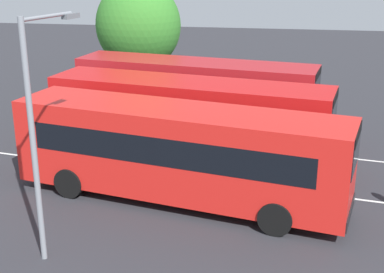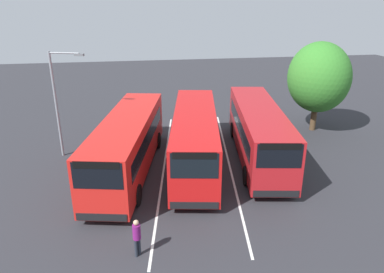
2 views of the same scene
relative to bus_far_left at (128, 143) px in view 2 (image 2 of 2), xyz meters
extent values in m
plane|color=#2B2B30|center=(-0.38, 4.12, -1.83)|extent=(82.45, 82.45, 0.00)
cube|color=red|center=(-0.03, 0.01, 0.01)|extent=(11.72, 4.83, 2.93)
cube|color=black|center=(5.53, -1.19, 0.80)|extent=(0.57, 2.15, 1.23)
cube|color=black|center=(0.22, 1.18, 0.36)|extent=(9.43, 2.11, 0.94)
cube|color=black|center=(-0.28, -1.17, 0.36)|extent=(9.43, 2.11, 0.94)
cube|color=black|center=(5.55, -1.20, 1.30)|extent=(0.51, 1.95, 0.32)
cube|color=black|center=(5.56, -1.20, -1.23)|extent=(0.58, 2.24, 0.36)
cylinder|color=black|center=(3.80, 0.38, -1.29)|extent=(1.11, 0.50, 1.08)
cylinder|color=black|center=(3.31, -1.91, -1.29)|extent=(1.11, 0.50, 1.08)
cylinder|color=black|center=(-3.37, 1.93, -1.29)|extent=(1.11, 0.50, 1.08)
cylinder|color=black|center=(-3.86, -0.37, -1.29)|extent=(1.11, 0.50, 1.08)
cube|color=red|center=(-0.36, 3.99, 0.01)|extent=(11.72, 4.43, 2.93)
cube|color=black|center=(5.24, 3.00, 0.80)|extent=(0.50, 2.16, 1.23)
cube|color=black|center=(-0.15, 5.18, 0.36)|extent=(9.49, 1.76, 0.94)
cube|color=black|center=(-0.57, 2.80, 0.36)|extent=(9.49, 1.76, 0.94)
cube|color=black|center=(5.26, 2.99, 1.30)|extent=(0.44, 1.96, 0.32)
cube|color=black|center=(5.27, 2.99, -1.23)|extent=(0.49, 2.25, 0.36)
cylinder|color=black|center=(3.45, 4.51, -1.29)|extent=(1.11, 0.46, 1.08)
cylinder|color=black|center=(3.05, 2.19, -1.29)|extent=(1.11, 0.46, 1.08)
cylinder|color=black|center=(-3.77, 5.79, -1.29)|extent=(1.11, 0.46, 1.08)
cylinder|color=black|center=(-4.18, 3.47, -1.29)|extent=(1.11, 0.46, 1.08)
cube|color=#AD191E|center=(-0.75, 8.12, 0.01)|extent=(11.71, 4.37, 2.93)
cube|color=black|center=(4.86, 7.15, 0.80)|extent=(0.49, 2.16, 1.23)
cube|color=black|center=(-0.55, 9.30, 0.36)|extent=(9.50, 1.71, 0.94)
cube|color=black|center=(-0.96, 6.93, 0.36)|extent=(9.50, 1.71, 0.94)
cube|color=black|center=(4.88, 7.15, 1.30)|extent=(0.43, 1.96, 0.32)
cube|color=black|center=(4.89, 7.15, -1.23)|extent=(0.48, 2.26, 0.36)
cylinder|color=black|center=(3.06, 8.65, -1.29)|extent=(1.11, 0.46, 1.08)
cylinder|color=black|center=(2.66, 6.34, -1.29)|extent=(1.11, 0.46, 1.08)
cylinder|color=black|center=(-4.17, 9.89, -1.29)|extent=(1.11, 0.46, 1.08)
cylinder|color=black|center=(-4.56, 7.58, -1.29)|extent=(1.11, 0.46, 1.08)
cylinder|color=#232833|center=(7.67, 0.25, -1.43)|extent=(0.13, 0.13, 0.80)
cylinder|color=#232833|center=(7.57, 0.38, -1.43)|extent=(0.13, 0.13, 0.80)
cylinder|color=#721966|center=(7.62, 0.31, -0.71)|extent=(0.45, 0.45, 0.63)
sphere|color=tan|center=(7.62, 0.31, -0.29)|extent=(0.22, 0.22, 0.22)
cylinder|color=gray|center=(-3.08, -4.30, 1.53)|extent=(0.16, 0.16, 6.72)
cylinder|color=gray|center=(-2.80, -3.41, 4.79)|extent=(0.67, 1.82, 0.10)
cube|color=slate|center=(-2.51, -2.51, 4.71)|extent=(0.36, 0.59, 0.14)
cylinder|color=#4C3823|center=(-5.05, 14.16, -0.69)|extent=(0.44, 0.44, 2.28)
ellipsoid|color=#337A28|center=(-5.05, 14.16, 2.31)|extent=(4.98, 4.48, 5.22)
cube|color=silver|center=(-0.38, 2.09, -1.83)|extent=(18.07, 2.93, 0.01)
cube|color=silver|center=(-0.38, 6.15, -1.83)|extent=(18.07, 2.93, 0.01)
camera|label=1|loc=(3.19, -16.81, 6.37)|focal=50.63mm
camera|label=2|loc=(19.39, 0.55, 7.70)|focal=33.35mm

